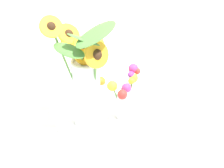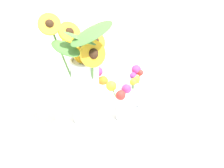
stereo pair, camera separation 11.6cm
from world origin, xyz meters
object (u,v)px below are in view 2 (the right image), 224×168
serving_tray (112,115)px  vase_bulb_right (134,91)px  vase_small_back (102,87)px  vase_small_center (125,102)px  mason_jar_sunflowers (84,79)px

serving_tray → vase_bulb_right: vase_bulb_right is taller
vase_bulb_right → vase_small_back: vase_bulb_right is taller
vase_small_center → vase_small_back: (0.01, 0.16, -0.01)m
vase_small_back → vase_bulb_right: bearing=-54.4°
vase_small_center → vase_small_back: 0.16m
vase_bulb_right → serving_tray: bearing=179.2°
serving_tray → vase_bulb_right: size_ratio=2.67×
serving_tray → vase_small_center: size_ratio=2.74×
mason_jar_sunflowers → vase_bulb_right: bearing=-7.5°
mason_jar_sunflowers → vase_small_back: size_ratio=2.87×
vase_bulb_right → vase_small_back: 0.14m
serving_tray → vase_small_back: size_ratio=2.98×
serving_tray → mason_jar_sunflowers: bearing=165.6°
vase_small_center → vase_small_back: bearing=88.1°
vase_small_center → serving_tray: bearing=114.9°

